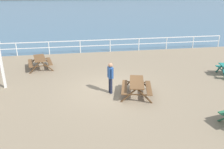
{
  "coord_description": "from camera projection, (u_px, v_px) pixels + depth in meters",
  "views": [
    {
      "loc": [
        -1.73,
        -11.21,
        5.25
      ],
      "look_at": [
        0.18,
        0.2,
        0.8
      ],
      "focal_mm": 36.62,
      "sensor_mm": 36.0,
      "label": 1
    }
  ],
  "objects": [
    {
      "name": "ground_plane",
      "position": [
        109.0,
        91.0,
        12.51
      ],
      "size": [
        30.0,
        24.0,
        0.2
      ],
      "primitive_type": "cube",
      "color": "gray"
    },
    {
      "name": "distant_shoreline",
      "position": [
        76.0,
        0.0,
        100.6
      ],
      "size": [
        142.0,
        6.0,
        1.8
      ],
      "primitive_type": "cube",
      "color": "#4C4C47",
      "rests_on": "ground"
    },
    {
      "name": "sea_band",
      "position": [
        79.0,
        8.0,
        61.02
      ],
      "size": [
        142.0,
        90.0,
        0.01
      ],
      "primitive_type": "cube",
      "color": "#476B84",
      "rests_on": "ground"
    },
    {
      "name": "visitor",
      "position": [
        110.0,
        76.0,
        11.78
      ],
      "size": [
        0.28,
        0.52,
        1.66
      ],
      "rotation": [
        0.0,
        0.0,
        0.18
      ],
      "color": "#1E2338",
      "rests_on": "ground"
    },
    {
      "name": "picnic_table_near_right",
      "position": [
        40.0,
        60.0,
        15.51
      ],
      "size": [
        1.83,
        2.06,
        0.8
      ],
      "rotation": [
        0.0,
        0.0,
        1.77
      ],
      "color": "brown",
      "rests_on": "ground"
    },
    {
      "name": "seaward_railing",
      "position": [
        95.0,
        43.0,
        19.33
      ],
      "size": [
        23.07,
        0.07,
        1.08
      ],
      "color": "white",
      "rests_on": "ground"
    },
    {
      "name": "picnic_table_near_left",
      "position": [
        137.0,
        85.0,
        11.61
      ],
      "size": [
        1.9,
        2.12,
        0.8
      ],
      "rotation": [
        0.0,
        0.0,
        1.32
      ],
      "color": "brown",
      "rests_on": "ground"
    }
  ]
}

